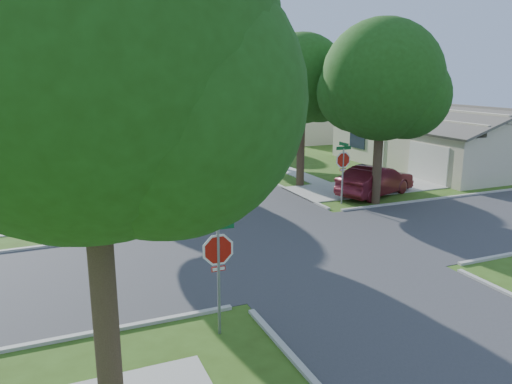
{
  "coord_description": "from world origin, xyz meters",
  "views": [
    {
      "loc": [
        -8.15,
        -15.17,
        6.17
      ],
      "look_at": [
        -0.74,
        2.42,
        1.6
      ],
      "focal_mm": 35.0,
      "sensor_mm": 36.0,
      "label": 1
    }
  ],
  "objects_px": {
    "tree_sw_corner": "(91,66)",
    "tree_w_near": "(123,74)",
    "tree_ne_corner": "(383,86)",
    "tree_e_near": "(303,83)",
    "house_ne_far": "(307,121)",
    "tree_w_far": "(83,80)",
    "car_curb_east": "(189,136)",
    "stop_sign_sw": "(218,255)",
    "tree_w_mid": "(96,68)",
    "house_ne_near": "(435,144)",
    "car_driveway": "(376,181)",
    "stop_sign_ne": "(343,162)",
    "tree_e_far": "(183,75)",
    "car_curb_west": "(105,134)",
    "tree_e_mid": "(227,72)"
  },
  "relations": [
    {
      "from": "tree_sw_corner",
      "to": "car_curb_west",
      "type": "relative_size",
      "value": 2.02
    },
    {
      "from": "stop_sign_sw",
      "to": "house_ne_near",
      "type": "distance_m",
      "value": 25.98
    },
    {
      "from": "tree_e_near",
      "to": "car_driveway",
      "type": "height_order",
      "value": "tree_e_near"
    },
    {
      "from": "house_ne_near",
      "to": "house_ne_far",
      "type": "xyz_separation_m",
      "value": [
        0.0,
        18.0,
        0.0
      ]
    },
    {
      "from": "tree_w_mid",
      "to": "tree_sw_corner",
      "type": "xyz_separation_m",
      "value": [
        -2.8,
        -28.0,
        -0.23
      ]
    },
    {
      "from": "stop_sign_sw",
      "to": "house_ne_near",
      "type": "bearing_deg",
      "value": 37.18
    },
    {
      "from": "house_ne_near",
      "to": "car_driveway",
      "type": "height_order",
      "value": "house_ne_near"
    },
    {
      "from": "stop_sign_sw",
      "to": "stop_sign_ne",
      "type": "bearing_deg",
      "value": 45.0
    },
    {
      "from": "tree_w_far",
      "to": "car_curb_west",
      "type": "relative_size",
      "value": 1.7
    },
    {
      "from": "house_ne_near",
      "to": "car_curb_west",
      "type": "relative_size",
      "value": 2.87
    },
    {
      "from": "house_ne_near",
      "to": "tree_w_far",
      "type": "bearing_deg",
      "value": 131.9
    },
    {
      "from": "tree_w_far",
      "to": "car_curb_west",
      "type": "height_order",
      "value": "tree_w_far"
    },
    {
      "from": "stop_sign_ne",
      "to": "car_driveway",
      "type": "bearing_deg",
      "value": 17.61
    },
    {
      "from": "stop_sign_ne",
      "to": "tree_w_far",
      "type": "bearing_deg",
      "value": 107.7
    },
    {
      "from": "tree_w_mid",
      "to": "tree_w_far",
      "type": "height_order",
      "value": "tree_w_mid"
    },
    {
      "from": "tree_e_far",
      "to": "tree_w_near",
      "type": "bearing_deg",
      "value": -110.6
    },
    {
      "from": "tree_w_far",
      "to": "car_curb_east",
      "type": "xyz_separation_m",
      "value": [
        7.85,
        -7.38,
        -4.68
      ]
    },
    {
      "from": "house_ne_far",
      "to": "car_curb_east",
      "type": "distance_m",
      "value": 13.03
    },
    {
      "from": "tree_e_mid",
      "to": "tree_e_far",
      "type": "height_order",
      "value": "tree_e_mid"
    },
    {
      "from": "tree_w_far",
      "to": "car_driveway",
      "type": "bearing_deg",
      "value": -67.39
    },
    {
      "from": "tree_e_near",
      "to": "car_curb_west",
      "type": "distance_m",
      "value": 25.41
    },
    {
      "from": "tree_sw_corner",
      "to": "tree_ne_corner",
      "type": "bearing_deg",
      "value": 39.07
    },
    {
      "from": "tree_w_mid",
      "to": "tree_w_near",
      "type": "bearing_deg",
      "value": -90.02
    },
    {
      "from": "tree_w_near",
      "to": "tree_sw_corner",
      "type": "relative_size",
      "value": 0.94
    },
    {
      "from": "stop_sign_sw",
      "to": "tree_w_mid",
      "type": "bearing_deg",
      "value": 89.87
    },
    {
      "from": "stop_sign_ne",
      "to": "tree_e_near",
      "type": "bearing_deg",
      "value": 89.32
    },
    {
      "from": "tree_w_near",
      "to": "tree_w_mid",
      "type": "height_order",
      "value": "tree_w_mid"
    },
    {
      "from": "tree_w_near",
      "to": "car_driveway",
      "type": "bearing_deg",
      "value": -16.46
    },
    {
      "from": "tree_e_near",
      "to": "house_ne_far",
      "type": "height_order",
      "value": "tree_e_near"
    },
    {
      "from": "tree_e_mid",
      "to": "tree_w_mid",
      "type": "xyz_separation_m",
      "value": [
        -9.4,
        0.0,
        0.24
      ]
    },
    {
      "from": "car_curb_west",
      "to": "tree_w_mid",
      "type": "bearing_deg",
      "value": 75.65
    },
    {
      "from": "tree_ne_corner",
      "to": "tree_w_near",
      "type": "bearing_deg",
      "value": 156.44
    },
    {
      "from": "stop_sign_ne",
      "to": "tree_w_far",
      "type": "height_order",
      "value": "tree_w_far"
    },
    {
      "from": "stop_sign_ne",
      "to": "car_curb_east",
      "type": "distance_m",
      "value": 22.01
    },
    {
      "from": "tree_e_near",
      "to": "house_ne_far",
      "type": "distance_m",
      "value": 23.3
    },
    {
      "from": "tree_e_far",
      "to": "car_curb_west",
      "type": "distance_m",
      "value": 9.65
    },
    {
      "from": "house_ne_near",
      "to": "stop_sign_ne",
      "type": "bearing_deg",
      "value": -150.86
    },
    {
      "from": "tree_e_mid",
      "to": "tree_w_mid",
      "type": "relative_size",
      "value": 0.96
    },
    {
      "from": "stop_sign_ne",
      "to": "tree_w_mid",
      "type": "bearing_deg",
      "value": 119.8
    },
    {
      "from": "tree_e_near",
      "to": "car_driveway",
      "type": "bearing_deg",
      "value": -54.84
    },
    {
      "from": "tree_w_mid",
      "to": "car_driveway",
      "type": "relative_size",
      "value": 2.01
    },
    {
      "from": "tree_w_far",
      "to": "tree_ne_corner",
      "type": "bearing_deg",
      "value": -69.72
    },
    {
      "from": "tree_e_near",
      "to": "house_ne_far",
      "type": "relative_size",
      "value": 0.61
    },
    {
      "from": "stop_sign_ne",
      "to": "tree_w_far",
      "type": "xyz_separation_m",
      "value": [
        -9.35,
        29.31,
        3.48
      ]
    },
    {
      "from": "tree_e_mid",
      "to": "house_ne_far",
      "type": "relative_size",
      "value": 0.68
    },
    {
      "from": "tree_w_far",
      "to": "tree_sw_corner",
      "type": "bearing_deg",
      "value": -93.89
    },
    {
      "from": "house_ne_near",
      "to": "tree_e_far",
      "type": "bearing_deg",
      "value": 116.03
    },
    {
      "from": "tree_sw_corner",
      "to": "tree_w_near",
      "type": "bearing_deg",
      "value": 80.1
    },
    {
      "from": "stop_sign_sw",
      "to": "house_ne_far",
      "type": "bearing_deg",
      "value": 58.45
    },
    {
      "from": "tree_e_near",
      "to": "tree_w_far",
      "type": "height_order",
      "value": "tree_e_near"
    }
  ]
}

